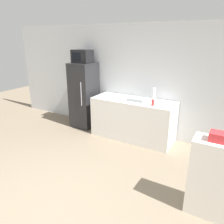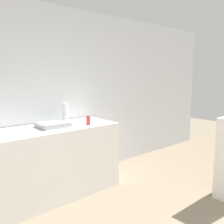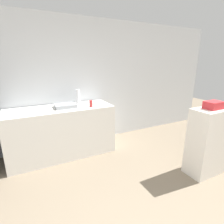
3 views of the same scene
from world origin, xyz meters
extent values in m
cube|color=silver|center=(0.00, 3.20, 1.30)|extent=(8.00, 0.06, 2.60)
cube|color=silver|center=(-0.02, 2.79, 0.47)|extent=(1.91, 0.71, 0.93)
cube|color=#9EA3A8|center=(0.08, 2.79, 0.96)|extent=(0.38, 0.33, 0.06)
cylinder|color=silver|center=(0.38, 3.00, 1.07)|extent=(0.08, 0.08, 0.28)
cylinder|color=red|center=(0.51, 2.60, 1.00)|extent=(0.06, 0.06, 0.12)
camera|label=1|loc=(1.98, -1.58, 2.28)|focal=35.00mm
camera|label=2|loc=(-1.44, -0.14, 1.61)|focal=40.00mm
camera|label=3|loc=(-0.56, -0.39, 1.75)|focal=28.00mm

